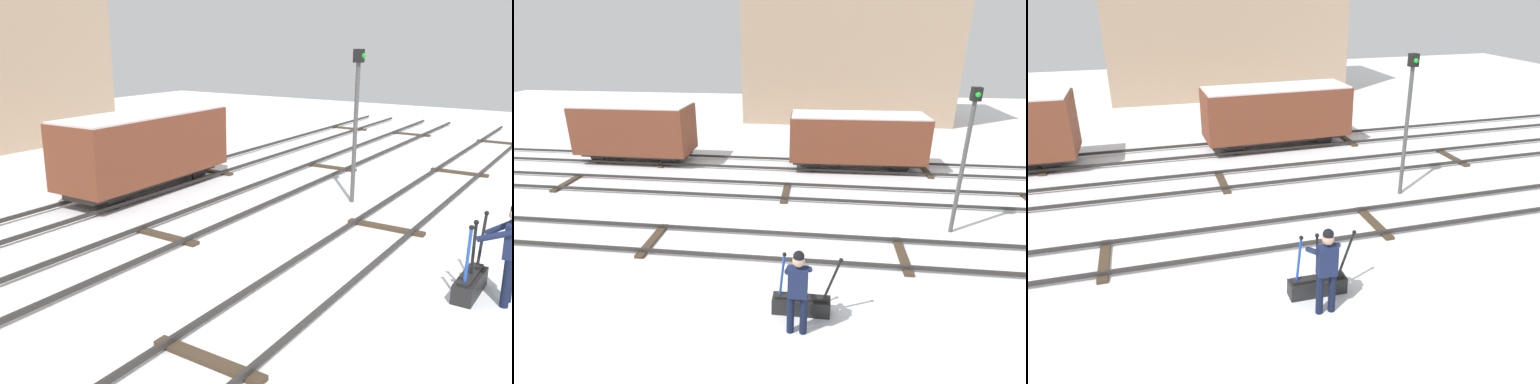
# 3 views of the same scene
# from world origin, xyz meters

# --- Properties ---
(ground_plane) EXTENTS (60.00, 60.00, 0.00)m
(ground_plane) POSITION_xyz_m (0.00, 0.00, 0.00)
(ground_plane) COLOR white
(track_main_line) EXTENTS (44.00, 1.94, 0.18)m
(track_main_line) POSITION_xyz_m (0.00, 0.00, 0.11)
(track_main_line) COLOR #2D2B28
(track_main_line) RESTS_ON ground_plane
(track_siding_near) EXTENTS (44.00, 1.94, 0.18)m
(track_siding_near) POSITION_xyz_m (0.00, 4.12, 0.11)
(track_siding_near) COLOR #2D2B28
(track_siding_near) RESTS_ON ground_plane
(track_siding_far) EXTENTS (44.00, 1.94, 0.18)m
(track_siding_far) POSITION_xyz_m (0.00, 7.44, 0.11)
(track_siding_far) COLOR #2D2B28
(track_siding_far) RESTS_ON ground_plane
(switch_lever_frame) EXTENTS (1.44, 0.37, 1.45)m
(switch_lever_frame) POSITION_xyz_m (0.92, -2.61, 0.25)
(switch_lever_frame) COLOR black
(switch_lever_frame) RESTS_ON ground_plane
(rail_worker) EXTENTS (0.54, 0.69, 1.87)m
(rail_worker) POSITION_xyz_m (0.86, -3.21, 1.08)
(rail_worker) COLOR #111831
(rail_worker) RESTS_ON ground_plane
(signal_post) EXTENTS (0.24, 0.32, 4.30)m
(signal_post) POSITION_xyz_m (5.25, 1.68, 2.60)
(signal_post) COLOR #4C4C4C
(signal_post) RESTS_ON ground_plane
(freight_car_back_track) EXTENTS (5.80, 2.17, 2.43)m
(freight_car_back_track) POSITION_xyz_m (2.80, 7.44, 1.39)
(freight_car_back_track) COLOR #2D2B28
(freight_car_back_track) RESTS_ON ground_plane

